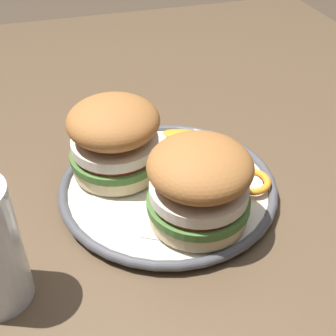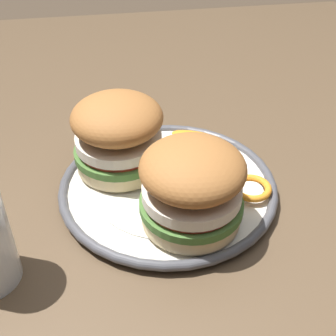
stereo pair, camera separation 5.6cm
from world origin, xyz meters
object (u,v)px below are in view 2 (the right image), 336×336
(dining_table, at_px, (205,228))
(sandwich_half_left, at_px, (192,185))
(sandwich_half_right, at_px, (118,133))
(dinner_plate, at_px, (168,187))

(dining_table, relative_size, sandwich_half_left, 8.46)
(dining_table, height_order, sandwich_half_right, sandwich_half_right)
(dining_table, relative_size, sandwich_half_right, 8.57)
(dinner_plate, relative_size, sandwich_half_right, 1.77)
(dining_table, distance_m, sandwich_half_right, 0.20)
(dining_table, bearing_deg, sandwich_half_left, 153.47)
(sandwich_half_right, bearing_deg, sandwich_half_left, -148.37)
(dinner_plate, height_order, sandwich_half_left, sandwich_half_left)
(sandwich_half_left, height_order, sandwich_half_right, same)
(dinner_plate, bearing_deg, sandwich_half_left, -168.24)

